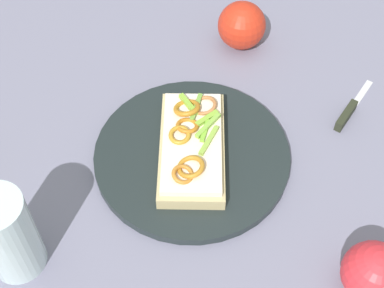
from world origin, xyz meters
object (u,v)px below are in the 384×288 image
object	(u,v)px
sandwich	(192,145)
apple_1	(374,273)
plate	(192,155)
apple_3	(242,25)
drinking_glass	(7,235)
knife	(349,111)

from	to	relation	value
sandwich	apple_1	world-z (taller)	apple_1
plate	apple_1	size ratio (longest dim) A/B	3.61
sandwich	apple_3	size ratio (longest dim) A/B	2.59
plate	apple_3	world-z (taller)	apple_3
apple_1	drinking_glass	bearing A→B (deg)	-110.62
apple_3	drinking_glass	size ratio (longest dim) A/B	0.61
sandwich	apple_1	distance (m)	0.29
apple_3	knife	distance (m)	0.22
apple_1	apple_3	distance (m)	0.45
plate	drinking_glass	distance (m)	0.27
plate	apple_1	xyz separation A→B (m)	(0.24, 0.15, 0.03)
drinking_glass	sandwich	bearing A→B (deg)	110.58
apple_1	sandwich	bearing A→B (deg)	-148.46
sandwich	apple_1	bearing A→B (deg)	48.34
plate	apple_3	bearing A→B (deg)	145.44
plate	drinking_glass	xyz separation A→B (m)	(0.09, -0.25, 0.06)
sandwich	knife	bearing A→B (deg)	109.76
sandwich	apple_1	size ratio (longest dim) A/B	2.65
apple_1	plate	bearing A→B (deg)	-148.22
plate	drinking_glass	size ratio (longest dim) A/B	2.14
apple_1	knife	bearing A→B (deg)	159.10
sandwich	knife	xyz separation A→B (m)	(-0.01, 0.25, -0.02)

